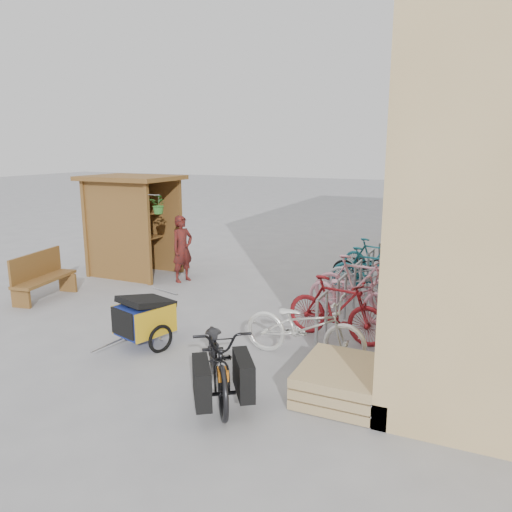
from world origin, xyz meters
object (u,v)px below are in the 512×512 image
at_px(pallet_stack, 341,381).
at_px(child_trailer, 144,317).
at_px(shopping_carts, 421,241).
at_px(person_kiosk, 182,249).
at_px(bike_1, 337,309).
at_px(bike_2, 350,293).
at_px(kiosk, 129,211).
at_px(bike_5, 369,272).
at_px(bike_4, 369,276).
at_px(cargo_bike, 219,358).
at_px(bench, 41,276).
at_px(bike_3, 358,283).
at_px(bike_6, 366,266).
at_px(bike_7, 373,259).
at_px(bike_0, 305,326).

xyz_separation_m(pallet_stack, child_trailer, (-3.26, 0.34, 0.26)).
xyz_separation_m(pallet_stack, shopping_carts, (-0.00, 8.08, 0.38)).
distance_m(person_kiosk, bike_1, 4.69).
distance_m(child_trailer, bike_2, 3.71).
distance_m(kiosk, bike_5, 5.78).
relative_size(kiosk, bike_1, 1.44).
relative_size(bike_4, bike_5, 1.07).
bearing_deg(child_trailer, cargo_bike, -9.71).
relative_size(bench, bike_4, 0.87).
distance_m(child_trailer, bike_5, 4.91).
height_order(bike_3, bike_6, bike_3).
bearing_deg(shopping_carts, child_trailer, -112.85).
height_order(kiosk, bench, kiosk).
bearing_deg(bike_2, bike_7, 18.44).
height_order(child_trailer, person_kiosk, person_kiosk).
height_order(child_trailer, bike_6, child_trailer).
xyz_separation_m(pallet_stack, bench, (-6.68, 1.47, 0.28)).
xyz_separation_m(cargo_bike, bike_3, (0.79, 4.10, 0.02)).
xyz_separation_m(bike_1, bike_2, (-0.06, 1.15, -0.06)).
bearing_deg(bike_3, bench, 110.98).
distance_m(shopping_carts, child_trailer, 8.40).
distance_m(pallet_stack, bike_1, 1.93).
bearing_deg(bench, pallet_stack, -22.20).
height_order(kiosk, shopping_carts, kiosk).
height_order(child_trailer, bike_1, bike_1).
height_order(bike_4, bike_7, bike_7).
distance_m(bike_3, bike_7, 2.36).
relative_size(cargo_bike, bike_1, 1.13).
xyz_separation_m(shopping_carts, bike_2, (-0.64, -5.12, -0.13)).
xyz_separation_m(bench, bike_5, (6.05, 3.00, 0.02)).
height_order(bench, bike_3, bike_3).
bearing_deg(person_kiosk, bike_4, -65.63).
bearing_deg(cargo_bike, child_trailer, 118.25).
bearing_deg(child_trailer, bike_3, 67.50).
relative_size(kiosk, bike_0, 1.33).
bearing_deg(bench, bike_5, 16.59).
height_order(kiosk, bike_3, kiosk).
bearing_deg(bench, bike_6, 24.73).
distance_m(cargo_bike, bike_3, 4.18).
height_order(cargo_bike, bike_1, bike_1).
bearing_deg(shopping_carts, bike_3, -97.84).
height_order(bike_3, bike_5, bike_3).
height_order(bike_0, bike_7, bike_0).
height_order(bench, child_trailer, bench).
distance_m(cargo_bike, bike_1, 2.56).
bearing_deg(bike_0, bench, 85.04).
bearing_deg(cargo_bike, bike_5, 46.26).
bearing_deg(bench, bike_7, 27.01).
bearing_deg(kiosk, bike_7, 19.99).
bearing_deg(bike_4, shopping_carts, -6.13).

